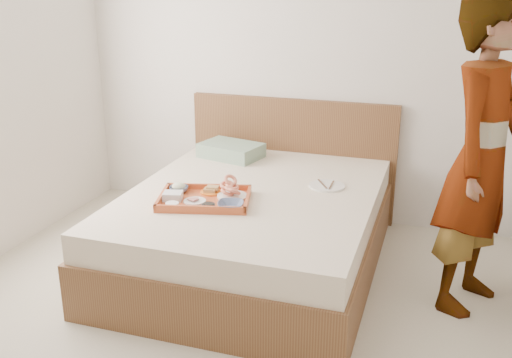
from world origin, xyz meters
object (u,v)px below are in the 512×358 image
Objects in this scene: dinner_plate at (327,186)px; person at (482,159)px; bed at (254,228)px; tray at (205,198)px.

person is at bearing -16.44° from dinner_plate.
dinner_plate is at bearing 27.37° from bed.
tray is 1.63m from person.
person is (0.92, -0.27, 0.36)m from dinner_plate.
tray is at bearing -128.32° from bed.
bed is 1.49m from person.
dinner_plate is (0.66, 0.51, -0.02)m from tray.
dinner_plate is (0.44, 0.23, 0.27)m from bed.
tray reaches higher than dinner_plate.
bed is 0.56m from dinner_plate.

